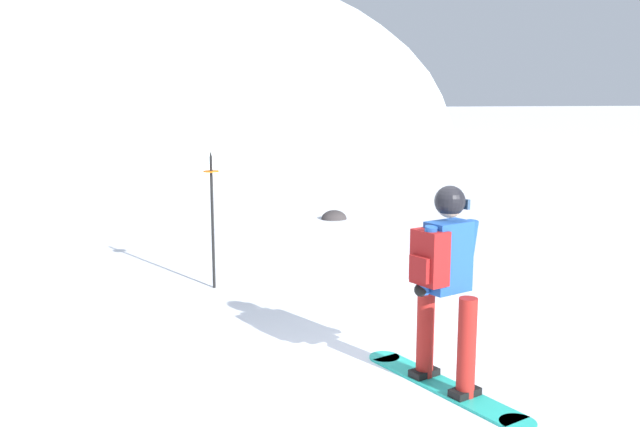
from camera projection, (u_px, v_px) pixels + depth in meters
name	position (u px, v px, depth m)	size (l,w,h in m)	color
ground_plane	(377.00, 381.00, 5.83)	(300.00, 300.00, 0.00)	white
ridge_peak_main	(149.00, 146.00, 33.64)	(30.23, 27.20, 17.72)	white
snowboarder_main	(444.00, 283.00, 5.52)	(0.80, 1.75, 1.71)	#23B7A3
piste_marker_near	(212.00, 210.00, 8.51)	(0.20, 0.20, 1.76)	black
rock_mid	(334.00, 219.00, 13.54)	(0.51, 0.44, 0.36)	#383333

